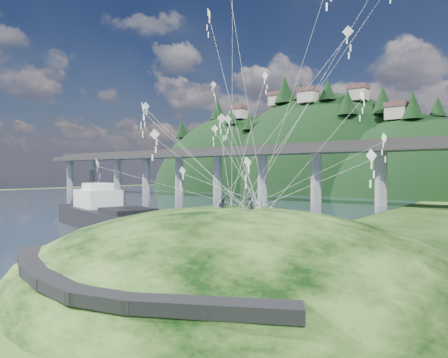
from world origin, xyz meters
The scene contains 10 objects.
ground centered at (0.00, 0.00, 0.00)m, with size 320.00×320.00×0.00m, color black.
water centered at (-72.00, 30.00, 0.01)m, with size 240.00×240.00×0.00m, color #2E3F56.
grass_hill centered at (8.00, 2.00, -1.50)m, with size 36.00×32.00×13.00m.
footpath centered at (7.46, -9.74, 2.08)m, with size 22.29×5.84×0.83m.
bridge centered at (-26.46, 70.07, 9.70)m, with size 160.00×11.00×15.00m.
far_ridge centered at (-43.58, 122.17, -7.44)m, with size 153.00×70.00×94.50m.
work_barge centered at (-20.19, 11.11, 1.98)m, with size 23.46×11.97×7.92m.
wooden_dock centered at (-4.54, 5.37, 0.42)m, with size 13.36×5.70×0.95m.
kite_flyers centered at (8.30, 1.87, 5.85)m, with size 2.84×1.16×1.94m.
kite_swarm centered at (7.17, 4.89, 14.43)m, with size 20.87×15.72×20.96m.
Camera 1 is at (25.21, -21.65, 7.61)m, focal length 32.00 mm.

